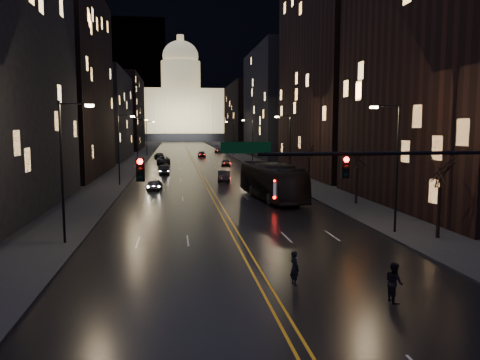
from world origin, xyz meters
name	(u,v)px	position (x,y,z in m)	size (l,w,h in m)	color
ground	(267,291)	(0.00, 0.00, 0.00)	(900.00, 900.00, 0.00)	black
road	(188,150)	(0.00, 130.00, 0.01)	(20.00, 320.00, 0.02)	black
sidewalk_left	(143,150)	(-14.00, 130.00, 0.08)	(8.00, 320.00, 0.16)	black
sidewalk_right	(231,150)	(14.00, 130.00, 0.08)	(8.00, 320.00, 0.16)	black
center_line	(188,150)	(0.00, 130.00, 0.03)	(0.62, 320.00, 0.01)	orange
building_left_mid	(59,83)	(-21.00, 54.00, 14.00)	(12.00, 30.00, 28.00)	black
building_left_far	(100,116)	(-21.00, 92.00, 10.00)	(12.00, 34.00, 20.00)	black
building_left_dist	(122,113)	(-21.00, 140.00, 12.00)	(12.00, 40.00, 24.00)	black
building_right_near	(452,76)	(21.00, 20.00, 12.00)	(12.00, 26.00, 24.00)	black
building_right_tall	(339,50)	(21.00, 50.00, 19.00)	(12.00, 30.00, 38.00)	black
building_right_mid	(278,104)	(21.00, 92.00, 13.00)	(12.00, 34.00, 26.00)	black
building_right_dist	(248,116)	(21.00, 140.00, 11.00)	(12.00, 40.00, 22.00)	black
mountain_ridge	(226,58)	(40.00, 380.00, 65.00)	(520.00, 60.00, 130.00)	black
capitol	(181,110)	(0.00, 250.00, 17.15)	(90.00, 50.00, 58.50)	black
traffic_signal	(395,177)	(5.91, 0.00, 5.10)	(17.29, 0.45, 7.00)	black
streetlamp_right_near	(395,161)	(10.81, 10.00, 5.08)	(2.13, 0.25, 9.00)	black
streetlamp_left_near	(65,164)	(-10.81, 10.00, 5.08)	(2.13, 0.25, 9.00)	black
streetlamp_right_mid	(289,145)	(10.81, 40.00, 5.08)	(2.13, 0.25, 9.00)	black
streetlamp_left_mid	(120,146)	(-10.81, 40.00, 5.08)	(2.13, 0.25, 9.00)	black
streetlamp_right_far	(252,139)	(10.81, 70.00, 5.08)	(2.13, 0.25, 9.00)	black
streetlamp_left_far	(138,139)	(-10.81, 70.00, 5.08)	(2.13, 0.25, 9.00)	black
streetlamp_right_dist	(233,136)	(10.81, 100.00, 5.08)	(2.13, 0.25, 9.00)	black
streetlamp_left_dist	(147,136)	(-10.81, 100.00, 5.08)	(2.13, 0.25, 9.00)	black
tree_right_near	(441,171)	(13.00, 8.00, 4.53)	(2.40, 2.40, 6.65)	black
tree_right_mid	(357,158)	(13.00, 22.00, 4.53)	(2.40, 2.40, 6.65)	black
tree_right_far	(309,150)	(13.00, 38.00, 4.53)	(2.40, 2.40, 6.65)	black
bus	(272,181)	(5.75, 26.60, 1.85)	(3.11, 13.28, 3.70)	black
oncoming_car_a	(154,185)	(-6.50, 35.17, 0.67)	(1.59, 3.95, 1.35)	black
oncoming_car_b	(164,170)	(-5.68, 53.52, 0.73)	(1.55, 4.45, 1.47)	black
oncoming_car_c	(164,160)	(-6.27, 74.35, 0.80)	(2.64, 5.73, 1.59)	black
oncoming_car_d	(159,156)	(-7.62, 88.92, 0.76)	(2.14, 5.26, 1.53)	black
receding_car_a	(224,176)	(2.50, 42.44, 0.76)	(1.62, 4.64, 1.53)	black
receding_car_b	(226,163)	(5.50, 67.22, 0.72)	(1.71, 4.25, 1.45)	black
receding_car_c	(202,154)	(2.50, 95.12, 0.69)	(1.94, 4.76, 1.38)	black
receding_car_d	(219,151)	(8.50, 114.35, 0.64)	(2.12, 4.60, 1.28)	black
pedestrian_a	(295,268)	(1.43, 0.68, 0.81)	(0.59, 0.39, 1.63)	black
pedestrian_b	(394,282)	(5.05, -2.00, 0.86)	(0.84, 0.46, 1.72)	black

